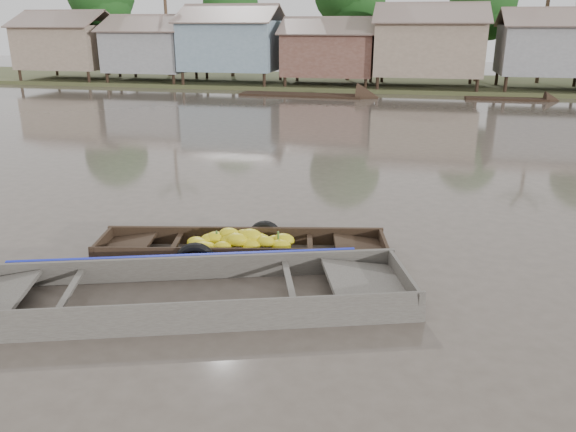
# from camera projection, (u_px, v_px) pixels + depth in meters

# --- Properties ---
(ground) EXTENTS (120.00, 120.00, 0.00)m
(ground) POSITION_uv_depth(u_px,v_px,m) (297.00, 276.00, 9.71)
(ground) COLOR #4B4239
(ground) RESTS_ON ground
(riverbank) EXTENTS (120.00, 12.47, 10.22)m
(riverbank) POSITION_uv_depth(u_px,v_px,m) (436.00, 40.00, 37.52)
(riverbank) COLOR #384723
(riverbank) RESTS_ON ground
(banana_boat) EXTENTS (5.53, 2.31, 0.77)m
(banana_boat) POSITION_uv_depth(u_px,v_px,m) (238.00, 249.00, 10.48)
(banana_boat) COLOR black
(banana_boat) RESTS_ON ground
(viewer_boat) EXTENTS (7.41, 4.00, 0.58)m
(viewer_boat) POSITION_uv_depth(u_px,v_px,m) (183.00, 300.00, 8.73)
(viewer_boat) COLOR #403B36
(viewer_boat) RESTS_ON ground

